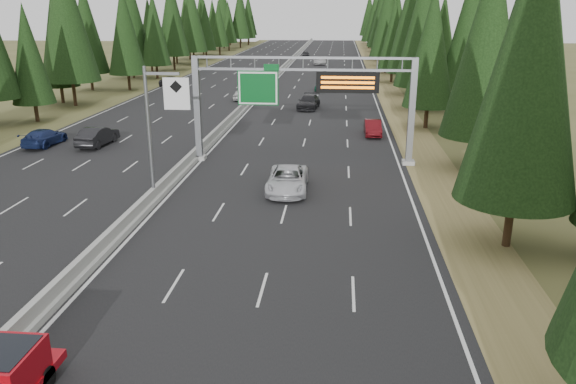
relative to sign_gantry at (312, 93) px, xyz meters
name	(u,v)px	position (x,y,z in m)	size (l,w,h in m)	color
road	(268,85)	(-8.92, 45.12, -5.23)	(32.00, 260.00, 0.08)	black
shoulder_right	(386,86)	(8.88, 45.12, -5.24)	(3.60, 260.00, 0.06)	olive
shoulder_left	(155,84)	(-26.72, 45.12, -5.24)	(3.60, 260.00, 0.06)	#4B4E24
median_barrier	(268,83)	(-8.92, 45.12, -4.85)	(0.70, 260.00, 0.85)	gray
sign_gantry	(312,93)	(0.00, 0.00, 0.00)	(16.75, 0.98, 7.80)	slate
hov_sign_pole	(158,126)	(-8.33, -9.92, -0.54)	(2.80, 0.50, 8.00)	slate
tree_row_right	(426,23)	(12.74, 35.32, 4.11)	(11.91, 242.21, 18.82)	black
tree_row_left	(102,22)	(-31.22, 37.76, 4.17)	(11.93, 243.82, 18.87)	black
silver_minivan	(287,180)	(-1.10, -7.16, -4.43)	(2.50, 5.43, 1.51)	silver
car_ahead_green	(323,85)	(-0.42, 39.68, -4.39)	(1.88, 4.68, 1.60)	#124F37
car_ahead_dkred	(373,128)	(5.15, 10.12, -4.49)	(1.47, 4.21, 1.39)	#520B10
car_ahead_dkgrey	(309,102)	(-1.53, 23.97, -4.41)	(2.19, 5.38, 1.56)	black
car_ahead_white	(320,61)	(-2.37, 78.94, -4.41)	(2.58, 5.58, 1.55)	#BCBCBC
car_ahead_far	(306,54)	(-6.39, 97.03, -4.47)	(1.69, 4.20, 1.43)	black
car_onc_near	(98,136)	(-18.30, 3.90, -4.38)	(1.71, 4.90, 1.61)	black
car_onc_blue	(44,137)	(-22.79, 3.46, -4.47)	(2.01, 4.95, 1.44)	navy
car_onc_white	(242,95)	(-10.42, 29.79, -4.51)	(1.61, 4.00, 1.36)	silver
car_onc_far	(171,81)	(-23.42, 42.86, -4.50)	(2.30, 4.98, 1.38)	black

